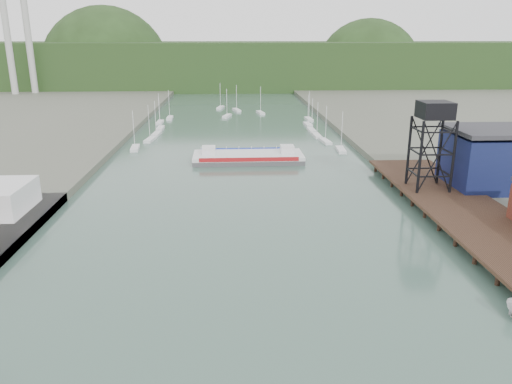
{
  "coord_description": "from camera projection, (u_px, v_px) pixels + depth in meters",
  "views": [
    {
      "loc": [
        -1.19,
        -29.51,
        29.11
      ],
      "look_at": [
        2.66,
        50.94,
        4.0
      ],
      "focal_mm": 35.0,
      "sensor_mm": 36.0,
      "label": 1
    }
  ],
  "objects": [
    {
      "name": "blue_shed",
      "position": [
        503.0,
        159.0,
        94.25
      ],
      "size": [
        20.5,
        14.5,
        11.3
      ],
      "color": "black",
      "rests_on": "east_land"
    },
    {
      "name": "chain_ferry",
      "position": [
        248.0,
        157.0,
        121.69
      ],
      "size": [
        26.7,
        11.17,
        3.83
      ],
      "rotation": [
        0.0,
        0.0,
        0.01
      ],
      "color": "#474749",
      "rests_on": "ground"
    },
    {
      "name": "lift_tower",
      "position": [
        435.0,
        116.0,
        89.1
      ],
      "size": [
        6.5,
        6.5,
        16.0
      ],
      "color": "black",
      "rests_on": "east_pier"
    },
    {
      "name": "marina_sailboats",
      "position": [
        236.0,
        126.0,
        168.79
      ],
      "size": [
        57.71,
        92.65,
        0.9
      ],
      "color": "silver",
      "rests_on": "ground"
    },
    {
      "name": "east_pier",
      "position": [
        469.0,
        212.0,
        80.89
      ],
      "size": [
        14.0,
        70.0,
        2.45
      ],
      "color": "black",
      "rests_on": "ground"
    },
    {
      "name": "smokestacks",
      "position": [
        18.0,
        35.0,
        244.8
      ],
      "size": [
        11.2,
        8.2,
        60.0
      ],
      "color": "#A9AAA4",
      "rests_on": "ground"
    },
    {
      "name": "distant_hills",
      "position": [
        227.0,
        67.0,
        320.95
      ],
      "size": [
        500.0,
        120.0,
        80.0
      ],
      "color": "#1E3015",
      "rests_on": "ground"
    }
  ]
}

